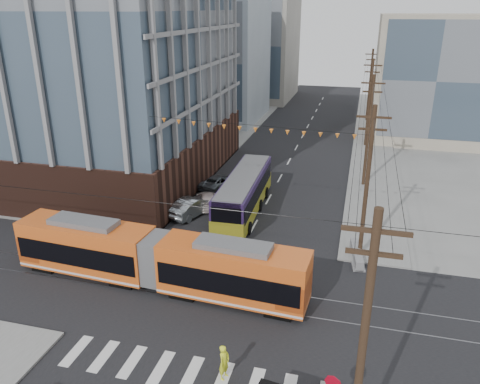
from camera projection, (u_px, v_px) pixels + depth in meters
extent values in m
plane|color=slate|center=(197.00, 333.00, 25.85)|extent=(160.00, 160.00, 0.00)
cube|color=#381E16|center=(61.00, 34.00, 46.48)|extent=(30.00, 25.00, 28.60)
cube|color=#8C99A5|center=(204.00, 61.00, 73.33)|extent=(18.00, 16.00, 18.00)
cube|color=gray|center=(429.00, 78.00, 62.30)|extent=(14.00, 14.00, 16.00)
cube|color=gray|center=(252.00, 45.00, 90.24)|extent=(16.00, 18.00, 20.00)
cube|color=#8C99A5|center=(428.00, 69.00, 80.19)|extent=(16.00, 16.00, 14.00)
cylinder|color=black|center=(362.00, 351.00, 16.42)|extent=(0.30, 0.30, 11.00)
cylinder|color=black|center=(370.00, 86.00, 72.19)|extent=(0.30, 0.30, 11.00)
imported|color=#8B959D|center=(193.00, 206.00, 40.27)|extent=(3.17, 5.14, 1.60)
imported|color=beige|center=(208.00, 200.00, 42.11)|extent=(3.39, 4.63, 1.24)
imported|color=#515960|center=(219.00, 182.00, 46.36)|extent=(3.33, 5.14, 1.32)
imported|color=yellow|center=(224.00, 362.00, 22.38)|extent=(0.61, 0.77, 1.86)
cube|color=slate|center=(357.00, 254.00, 33.31)|extent=(1.34, 3.75, 0.73)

